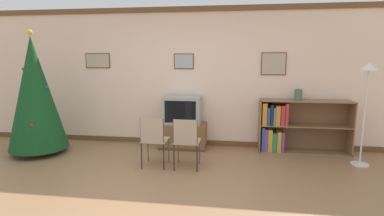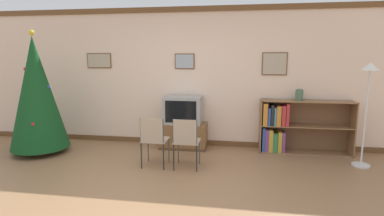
{
  "view_description": "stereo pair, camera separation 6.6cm",
  "coord_description": "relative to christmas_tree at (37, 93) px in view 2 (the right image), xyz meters",
  "views": [
    {
      "loc": [
        1.05,
        -3.4,
        1.75
      ],
      "look_at": [
        0.37,
        1.33,
        0.94
      ],
      "focal_mm": 28.0,
      "sensor_mm": 36.0,
      "label": 1
    },
    {
      "loc": [
        1.12,
        -3.39,
        1.75
      ],
      "look_at": [
        0.37,
        1.33,
        0.94
      ],
      "focal_mm": 28.0,
      "sensor_mm": 36.0,
      "label": 2
    }
  ],
  "objects": [
    {
      "name": "ground_plane",
      "position": [
        2.5,
        -1.48,
        -1.11
      ],
      "size": [
        24.0,
        24.0,
        0.0
      ],
      "primitive_type": "plane",
      "color": "#936B47"
    },
    {
      "name": "wall_back",
      "position": [
        2.5,
        0.99,
        0.24
      ],
      "size": [
        9.02,
        0.11,
        2.7
      ],
      "color": "beige",
      "rests_on": "ground_plane"
    },
    {
      "name": "christmas_tree",
      "position": [
        0.0,
        0.0,
        0.0
      ],
      "size": [
        1.02,
        1.02,
        2.23
      ],
      "color": "maroon",
      "rests_on": "ground_plane"
    },
    {
      "name": "tv_console",
      "position": [
        2.56,
        0.69,
        -0.86
      ],
      "size": [
        0.92,
        0.46,
        0.49
      ],
      "color": "brown",
      "rests_on": "ground_plane"
    },
    {
      "name": "television",
      "position": [
        2.56,
        0.68,
        -0.35
      ],
      "size": [
        0.71,
        0.45,
        0.52
      ],
      "color": "#9E9E99",
      "rests_on": "tv_console"
    },
    {
      "name": "folding_chair_left",
      "position": [
        2.3,
        -0.43,
        -0.63
      ],
      "size": [
        0.4,
        0.4,
        0.82
      ],
      "color": "tan",
      "rests_on": "ground_plane"
    },
    {
      "name": "folding_chair_right",
      "position": [
        2.82,
        -0.43,
        -0.63
      ],
      "size": [
        0.4,
        0.4,
        0.82
      ],
      "color": "tan",
      "rests_on": "ground_plane"
    },
    {
      "name": "bookshelf",
      "position": [
        4.53,
        0.75,
        -0.63
      ],
      "size": [
        1.64,
        0.36,
        0.97
      ],
      "color": "olive",
      "rests_on": "ground_plane"
    },
    {
      "name": "vase",
      "position": [
        4.7,
        0.76,
        -0.03
      ],
      "size": [
        0.14,
        0.14,
        0.2
      ],
      "color": "#47664C",
      "rests_on": "bookshelf"
    },
    {
      "name": "standing_lamp",
      "position": [
        5.61,
        0.16,
        0.17
      ],
      "size": [
        0.28,
        0.28,
        1.67
      ],
      "color": "silver",
      "rests_on": "ground_plane"
    }
  ]
}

